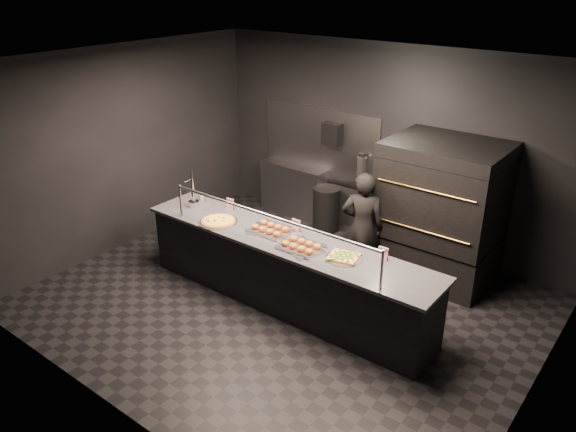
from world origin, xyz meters
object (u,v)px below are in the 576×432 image
(pizza_oven, at_px, (441,210))
(worker, at_px, (362,227))
(prep_shelf, at_px, (294,190))
(trash_bin, at_px, (326,209))
(round_pizza, at_px, (218,221))
(fire_extinguisher, at_px, (361,170))
(slider_tray_a, at_px, (270,229))
(slider_tray_b, at_px, (301,246))
(beer_tap, at_px, (193,196))
(service_counter, at_px, (284,271))
(square_pizza, at_px, (344,257))
(towel_dispenser, at_px, (332,134))

(pizza_oven, distance_m, worker, 1.09)
(prep_shelf, relative_size, trash_bin, 1.66)
(round_pizza, bearing_deg, fire_extinguisher, 76.26)
(slider_tray_a, xyz_separation_m, slider_tray_b, (0.59, -0.14, -0.00))
(beer_tap, xyz_separation_m, round_pizza, (0.63, -0.17, -0.15))
(slider_tray_b, bearing_deg, worker, 84.51)
(round_pizza, bearing_deg, slider_tray_b, 3.19)
(round_pizza, bearing_deg, service_counter, 8.73)
(service_counter, xyz_separation_m, square_pizza, (0.85, 0.02, 0.47))
(towel_dispenser, height_order, slider_tray_a, towel_dispenser)
(towel_dispenser, xyz_separation_m, worker, (1.33, -1.25, -0.77))
(worker, bearing_deg, pizza_oven, -159.99)
(fire_extinguisher, xyz_separation_m, square_pizza, (1.20, -2.38, -0.12))
(service_counter, bearing_deg, fire_extinguisher, 98.30)
(square_pizza, bearing_deg, slider_tray_b, -169.94)
(service_counter, distance_m, slider_tray_b, 0.59)
(service_counter, distance_m, pizza_oven, 2.30)
(square_pizza, bearing_deg, towel_dispenser, 126.40)
(prep_shelf, height_order, towel_dispenser, towel_dispenser)
(trash_bin, bearing_deg, service_counter, -69.15)
(beer_tap, distance_m, round_pizza, 0.67)
(pizza_oven, xyz_separation_m, prep_shelf, (-2.80, 0.42, -0.52))
(square_pizza, xyz_separation_m, trash_bin, (-1.67, 2.14, -0.58))
(fire_extinguisher, height_order, slider_tray_a, fire_extinguisher)
(worker, bearing_deg, square_pizza, 85.60)
(fire_extinguisher, height_order, square_pizza, fire_extinguisher)
(service_counter, distance_m, trash_bin, 2.31)
(pizza_oven, distance_m, beer_tap, 3.38)
(pizza_oven, xyz_separation_m, towel_dispenser, (-2.10, 0.49, 0.58))
(slider_tray_a, distance_m, slider_tray_b, 0.60)
(pizza_oven, xyz_separation_m, beer_tap, (-2.80, -1.88, 0.12))
(fire_extinguisher, bearing_deg, trash_bin, -152.18)
(towel_dispenser, height_order, beer_tap, towel_dispenser)
(service_counter, relative_size, beer_tap, 7.00)
(service_counter, distance_m, round_pizza, 1.09)
(slider_tray_b, distance_m, square_pizza, 0.54)
(pizza_oven, bearing_deg, worker, -135.29)
(prep_shelf, relative_size, slider_tray_b, 2.01)
(slider_tray_a, height_order, slider_tray_b, same)
(worker, bearing_deg, trash_bin, -63.57)
(service_counter, distance_m, towel_dispenser, 2.78)
(fire_extinguisher, relative_size, round_pizza, 0.99)
(service_counter, distance_m, fire_extinguisher, 2.50)
(pizza_oven, height_order, round_pizza, pizza_oven)
(round_pizza, height_order, slider_tray_b, slider_tray_b)
(fire_extinguisher, bearing_deg, towel_dispenser, -178.96)
(pizza_oven, height_order, prep_shelf, pizza_oven)
(slider_tray_a, height_order, worker, worker)
(towel_dispenser, distance_m, worker, 1.98)
(prep_shelf, xyz_separation_m, square_pizza, (2.45, -2.30, 0.49))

